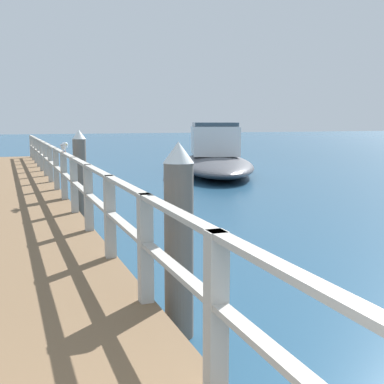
# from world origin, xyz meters

# --- Properties ---
(pier_deck) EXTENTS (2.35, 23.44, 0.47)m
(pier_deck) POSITION_xyz_m (0.00, 11.72, 0.23)
(pier_deck) COLOR brown
(pier_deck) RESTS_ON ground_plane
(pier_railing) EXTENTS (0.12, 21.96, 0.99)m
(pier_railing) POSITION_xyz_m (1.09, 11.72, 1.08)
(pier_railing) COLOR #B2ADA3
(pier_railing) RESTS_ON pier_deck
(dock_piling_near) EXTENTS (0.29, 0.29, 1.90)m
(dock_piling_near) POSITION_xyz_m (1.47, 4.10, 0.96)
(dock_piling_near) COLOR #6B6056
(dock_piling_near) RESTS_ON ground_plane
(dock_piling_far) EXTENTS (0.29, 0.29, 1.90)m
(dock_piling_far) POSITION_xyz_m (1.47, 10.51, 0.96)
(dock_piling_far) COLOR #6B6056
(dock_piling_far) RESTS_ON ground_plane
(seagull_foreground) EXTENTS (0.19, 0.48, 0.21)m
(seagull_foreground) POSITION_xyz_m (1.09, 9.92, 1.59)
(seagull_foreground) COLOR white
(seagull_foreground) RESTS_ON pier_railing
(boat_1) EXTENTS (5.42, 8.94, 2.02)m
(boat_1) POSITION_xyz_m (7.91, 17.91, 0.67)
(boat_1) COLOR #4C4C51
(boat_1) RESTS_ON ground_plane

